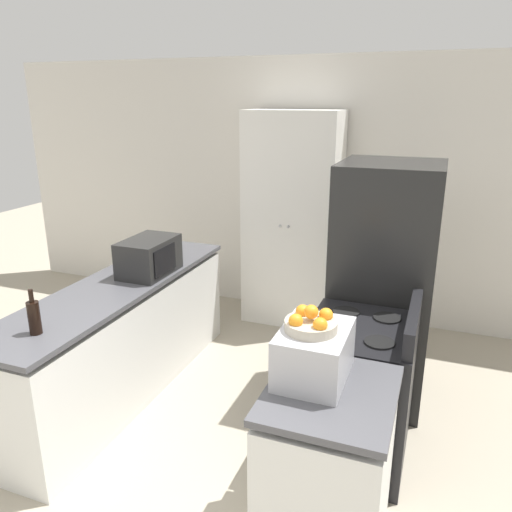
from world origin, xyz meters
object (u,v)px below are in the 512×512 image
at_px(pantry_cabinet, 292,220).
at_px(stove, 357,391).
at_px(fruit_bowl, 311,323).
at_px(toaster_oven, 314,353).
at_px(microwave, 149,256).
at_px(wine_bottle, 34,317).
at_px(refrigerator, 383,285).

relative_size(pantry_cabinet, stove, 1.99).
bearing_deg(stove, fruit_bowl, -102.61).
bearing_deg(toaster_oven, stove, 78.44).
distance_m(microwave, fruit_bowl, 1.88).
xyz_separation_m(microwave, wine_bottle, (-0.05, -1.13, -0.03)).
bearing_deg(stove, microwave, 167.69).
bearing_deg(wine_bottle, microwave, 87.23).
bearing_deg(fruit_bowl, refrigerator, 82.95).
xyz_separation_m(pantry_cabinet, fruit_bowl, (0.85, -2.51, 0.14)).
xyz_separation_m(pantry_cabinet, wine_bottle, (-0.76, -2.61, -0.05)).
xyz_separation_m(microwave, fruit_bowl, (1.56, -1.04, 0.16)).
relative_size(stove, refrigerator, 0.59).
bearing_deg(wine_bottle, toaster_oven, 3.99).
relative_size(refrigerator, wine_bottle, 6.51).
distance_m(refrigerator, toaster_oven, 1.43).
distance_m(stove, fruit_bowl, 1.00).
height_order(stove, wine_bottle, wine_bottle).
bearing_deg(toaster_oven, wine_bottle, -176.01).
xyz_separation_m(microwave, toaster_oven, (1.57, -1.02, -0.01)).
height_order(microwave, wine_bottle, microwave).
relative_size(stove, wine_bottle, 3.84).
height_order(toaster_oven, fruit_bowl, fruit_bowl).
bearing_deg(fruit_bowl, wine_bottle, -176.54).
height_order(pantry_cabinet, stove, pantry_cabinet).
relative_size(toaster_oven, fruit_bowl, 1.70).
xyz_separation_m(stove, toaster_oven, (-0.13, -0.65, 0.57)).
relative_size(refrigerator, fruit_bowl, 7.08).
bearing_deg(pantry_cabinet, stove, -61.63).
height_order(stove, fruit_bowl, fruit_bowl).
bearing_deg(pantry_cabinet, microwave, -115.60).
xyz_separation_m(wine_bottle, fruit_bowl, (1.61, 0.10, 0.19)).
distance_m(wine_bottle, toaster_oven, 1.63).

